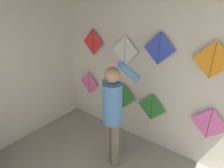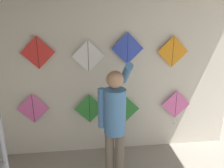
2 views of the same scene
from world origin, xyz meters
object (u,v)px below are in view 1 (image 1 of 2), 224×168
Objects in this scene: kite_0 at (89,83)px; kite_3 at (209,125)px; shopkeeper at (113,110)px; kite_2 at (151,109)px; kite_4 at (93,42)px; kite_5 at (125,51)px; kite_6 at (159,49)px; kite_1 at (123,96)px; kite_7 at (213,60)px.

kite_3 is at bearing -0.02° from kite_0.
shopkeeper reaches higher than kite_2.
kite_5 is at bearing 0.00° from kite_4.
kite_4 is 0.77m from kite_5.
kite_6 is (0.30, 0.79, 0.83)m from shopkeeper.
kite_0 is 0.92m from kite_1.
kite_2 is 1.14m from kite_5.
kite_5 reaches higher than kite_2.
kite_0 is at bearing 179.97° from kite_2.
kite_7 is (1.05, 0.79, 0.77)m from shopkeeper.
kite_0 is 1.00× the size of kite_7.
kite_1 is at bearing 0.00° from kite_4.
kite_3 is 1.27× the size of kite_7.
kite_5 is at bearing 129.70° from shopkeeper.
kite_4 is at bearing 180.00° from kite_1.
kite_4 is at bearing 180.00° from kite_6.
kite_6 is 1.00× the size of kite_7.
shopkeeper is 1.52m from kite_7.
kite_6 reaches higher than kite_5.
kite_6 is (1.56, 0.00, 0.96)m from kite_0.
kite_5 is 1.38m from kite_7.
kite_1 is 1.68m from kite_7.
kite_3 is 1.36m from kite_6.
kite_7 is at bearing 0.00° from kite_0.
shopkeeper is 1.49m from kite_0.
kite_7 is (2.31, 0.00, 0.90)m from kite_0.
kite_0 is 1.26m from kite_5.
kite_0 is 0.94m from kite_4.
shopkeeper reaches higher than kite_1.
kite_6 is (0.62, 0.00, 0.11)m from kite_5.
kite_1 is 1.00× the size of kite_5.
kite_0 is 2.48m from kite_7.
kite_4 is at bearing 180.00° from kite_5.
kite_7 is (1.38, 0.00, 0.05)m from kite_5.
kite_4 is at bearing 161.48° from shopkeeper.
kite_2 is at bearing 88.32° from shopkeeper.
kite_0 is at bearing 180.00° from kite_4.
kite_7 reaches higher than kite_2.
kite_0 is 1.83m from kite_6.
kite_2 is 1.27× the size of kite_5.
kite_2 is 1.27× the size of kite_6.
kite_6 is at bearing 0.00° from kite_4.
kite_1 is 1.00× the size of kite_6.
kite_4 reaches higher than shopkeeper.
shopkeeper is at bearing -143.20° from kite_7.
kite_6 is at bearing 179.95° from kite_3.
kite_2 is at bearing -0.03° from kite_4.
kite_1 is (-0.33, 0.79, -0.18)m from shopkeeper.
kite_6 is (1.39, 0.00, 0.04)m from kite_4.
kite_4 is 1.00× the size of kite_5.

